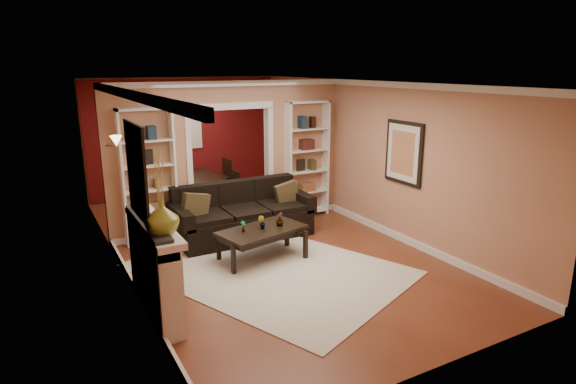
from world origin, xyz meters
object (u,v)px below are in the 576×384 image
coffee_table (262,244)px  fireplace (156,268)px  bookshelf_left (148,177)px  dining_table (198,191)px  sofa (243,211)px  bookshelf_right (307,160)px

coffee_table → fireplace: size_ratio=0.79×
bookshelf_left → dining_table: bearing=51.1°
sofa → fireplace: size_ratio=1.44×
fireplace → bookshelf_right: bearing=34.8°
bookshelf_left → bookshelf_right: 3.10m
sofa → bookshelf_right: 1.87m
bookshelf_left → bookshelf_right: (3.10, 0.00, 0.00)m
sofa → bookshelf_left: (-1.46, 0.58, 0.67)m
sofa → dining_table: (-0.04, 2.34, -0.16)m
sofa → coffee_table: bearing=-98.0°
sofa → fireplace: bearing=-135.7°
fireplace → coffee_table: bearing=25.5°
sofa → fireplace: 2.80m
fireplace → sofa: bearing=44.3°
sofa → bookshelf_left: bearing=158.3°
coffee_table → bookshelf_right: 2.59m
bookshelf_left → dining_table: size_ratio=1.28×
bookshelf_left → sofa: bearing=-21.7°
sofa → bookshelf_left: 1.71m
coffee_table → bookshelf_left: size_ratio=0.58×
sofa → bookshelf_right: (1.64, 0.58, 0.67)m
coffee_table → dining_table: size_ratio=0.75×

